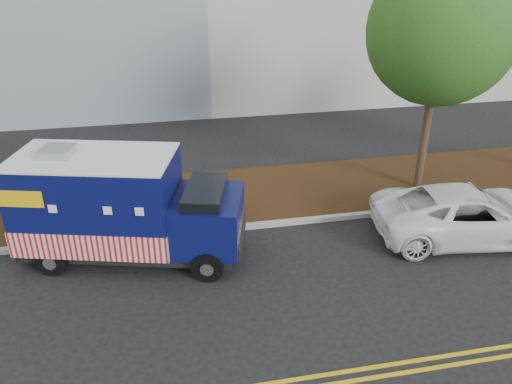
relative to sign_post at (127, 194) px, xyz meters
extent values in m
plane|color=black|center=(1.56, -1.95, -1.20)|extent=(120.00, 120.00, 0.00)
cube|color=#9E9E99|center=(1.56, -0.55, -1.12)|extent=(120.00, 0.18, 0.15)
cube|color=black|center=(1.56, 1.55, -1.12)|extent=(120.00, 4.00, 0.15)
cylinder|color=#38281C|center=(9.57, 0.87, 0.89)|extent=(0.26, 0.26, 4.18)
sphere|color=#1E4F16|center=(9.57, 0.87, 4.10)|extent=(4.48, 4.48, 4.48)
cube|color=#473828|center=(0.00, 0.00, 0.00)|extent=(0.06, 0.06, 2.40)
cube|color=black|center=(0.20, -1.36, -0.80)|extent=(5.60, 3.10, 0.27)
cube|color=#0A0E46|center=(-0.63, -1.15, 0.51)|extent=(4.41, 3.13, 2.28)
cube|color=#B40B11|center=(-0.63, -1.15, -0.30)|extent=(4.46, 3.19, 0.71)
cube|color=white|center=(-0.63, -1.15, 1.67)|extent=(4.41, 3.13, 0.06)
cube|color=#B7B7BA|center=(-1.45, -0.93, 1.79)|extent=(0.93, 0.93, 0.21)
cube|color=#0A0E46|center=(2.13, -1.87, -0.01)|extent=(2.17, 2.41, 1.33)
cube|color=black|center=(2.08, -1.86, 0.62)|extent=(1.39, 2.03, 0.62)
cube|color=black|center=(2.97, -2.10, -0.46)|extent=(0.56, 1.85, 0.28)
cube|color=black|center=(-2.60, -0.62, -0.77)|extent=(0.71, 2.11, 0.27)
cube|color=#B7B7BA|center=(-2.57, -0.63, 0.56)|extent=(0.47, 1.66, 1.80)
cube|color=#B7B7BA|center=(-0.06, -0.13, 0.56)|extent=(1.66, 0.47, 1.04)
cube|color=yellow|center=(-2.29, -1.87, 1.03)|extent=(1.11, 0.31, 0.43)
cube|color=yellow|center=(-1.71, 0.31, 1.03)|extent=(1.11, 0.31, 0.43)
cylinder|color=black|center=(1.97, -2.83, -0.80)|extent=(0.84, 0.46, 0.80)
cylinder|color=black|center=(2.47, -0.96, -0.80)|extent=(0.84, 0.46, 0.80)
cylinder|color=black|center=(-1.88, -1.81, -0.80)|extent=(0.84, 0.46, 0.80)
cylinder|color=black|center=(-1.39, 0.06, -0.80)|extent=(0.84, 0.46, 0.80)
imported|color=white|center=(9.47, -2.18, -0.46)|extent=(5.60, 3.11, 1.48)
camera|label=1|loc=(1.16, -13.17, 6.41)|focal=35.00mm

